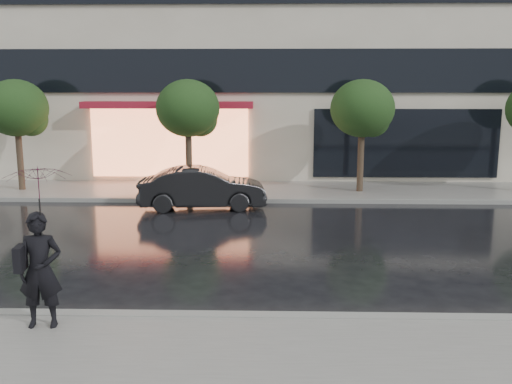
{
  "coord_description": "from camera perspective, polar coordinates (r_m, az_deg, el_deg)",
  "views": [
    {
      "loc": [
        -0.12,
        -9.77,
        3.85
      ],
      "look_at": [
        -0.46,
        3.03,
        1.4
      ],
      "focal_mm": 40.0,
      "sensor_mm": 36.0,
      "label": 1
    }
  ],
  "objects": [
    {
      "name": "ground",
      "position": [
        10.5,
        2.12,
        -10.68
      ],
      "size": [
        120.0,
        120.0,
        0.0
      ],
      "primitive_type": "plane",
      "color": "black",
      "rests_on": "ground"
    },
    {
      "name": "sidewalk_far",
      "position": [
        20.38,
        1.83,
        0.11
      ],
      "size": [
        60.0,
        3.5,
        0.12
      ],
      "primitive_type": "cube",
      "color": "slate",
      "rests_on": "ground"
    },
    {
      "name": "curb_near",
      "position": [
        9.55,
        2.18,
        -12.49
      ],
      "size": [
        60.0,
        0.25,
        0.14
      ],
      "primitive_type": "cube",
      "color": "gray",
      "rests_on": "ground"
    },
    {
      "name": "curb_far",
      "position": [
        18.66,
        1.86,
        -0.86
      ],
      "size": [
        60.0,
        0.25,
        0.14
      ],
      "primitive_type": "cube",
      "color": "gray",
      "rests_on": "ground"
    },
    {
      "name": "tree_far_west",
      "position": [
        21.7,
        -22.67,
        7.56
      ],
      "size": [
        2.2,
        2.2,
        3.99
      ],
      "color": "#33261C",
      "rests_on": "ground"
    },
    {
      "name": "tree_mid_west",
      "position": [
        20.02,
        -6.64,
        8.11
      ],
      "size": [
        2.2,
        2.2,
        3.99
      ],
      "color": "#33261C",
      "rests_on": "ground"
    },
    {
      "name": "tree_mid_east",
      "position": [
        20.08,
        10.74,
        8.0
      ],
      "size": [
        2.2,
        2.2,
        3.99
      ],
      "color": "#33261C",
      "rests_on": "ground"
    },
    {
      "name": "parked_car",
      "position": [
        17.75,
        -5.38,
        0.39
      ],
      "size": [
        4.04,
        1.77,
        1.29
      ],
      "primitive_type": "imported",
      "rotation": [
        0.0,
        0.0,
        1.68
      ],
      "color": "black",
      "rests_on": "ground"
    },
    {
      "name": "pedestrian_with_umbrella",
      "position": [
        9.23,
        -20.86,
        -3.04
      ],
      "size": [
        1.08,
        1.1,
        2.53
      ],
      "rotation": [
        0.0,
        0.0,
        0.11
      ],
      "color": "black",
      "rests_on": "sidewalk_near"
    }
  ]
}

